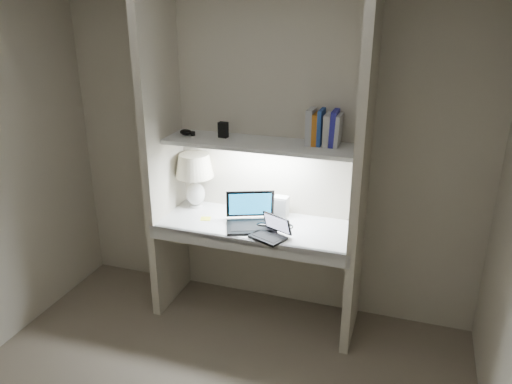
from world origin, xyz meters
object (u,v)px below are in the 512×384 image
at_px(table_lamp, 195,172).
at_px(laptop_main, 251,218).
at_px(book_row, 324,128).
at_px(speaker, 281,206).
at_px(laptop_netbook, 271,232).

xyz_separation_m(table_lamp, laptop_main, (0.52, -0.19, -0.24)).
relative_size(table_lamp, laptop_main, 0.98).
bearing_deg(book_row, table_lamp, -179.36).
xyz_separation_m(laptop_main, speaker, (0.16, 0.22, 0.02)).
bearing_deg(laptop_netbook, speaker, 119.38).
distance_m(laptop_netbook, book_row, 0.80).
bearing_deg(book_row, laptop_netbook, -127.91).
bearing_deg(laptop_main, laptop_netbook, -58.75).
relative_size(table_lamp, book_row, 1.76).
distance_m(laptop_netbook, speaker, 0.37).
bearing_deg(speaker, table_lamp, -174.19).
bearing_deg(book_row, laptop_main, -156.98).
bearing_deg(speaker, book_row, -1.85).
bearing_deg(speaker, laptop_netbook, -81.69).
relative_size(table_lamp, laptop_netbook, 1.49).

